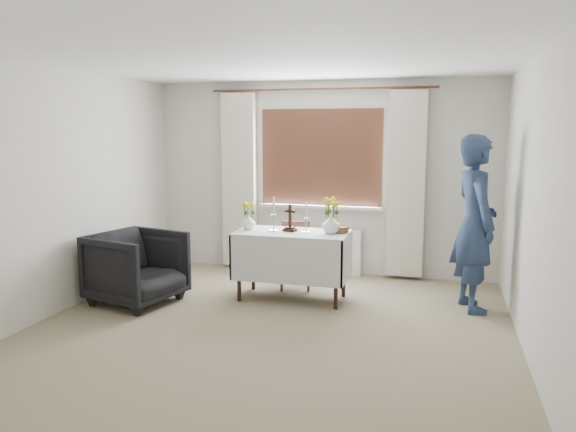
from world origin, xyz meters
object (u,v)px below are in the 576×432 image
Objects in this scene: wooden_cross at (290,218)px; flower_vase_right at (331,224)px; person at (475,223)px; flower_vase_left at (248,222)px; armchair at (137,267)px; wooden_chair at (295,255)px; altar_table at (292,265)px.

flower_vase_right is (0.46, -0.00, -0.05)m from wooden_cross.
person reaches higher than flower_vase_left.
armchair is 5.23× the size of flower_vase_left.
person reaches higher than wooden_chair.
armchair is at bearing -163.38° from flower_vase_right.
altar_table is at bearing -93.25° from wooden_chair.
armchair is 0.47× the size of person.
person is at bearing -21.17° from wooden_chair.
wooden_chair is 2.64× the size of wooden_cross.
wooden_cross is at bearing 142.57° from altar_table.
person is at bearing 5.22° from flower_vase_right.
wooden_cross is (1.56, 0.61, 0.52)m from armchair.
wooden_cross is (-1.94, -0.13, -0.00)m from person.
flower_vase_left reaches higher than altar_table.
armchair is at bearing -150.60° from flower_vase_left.
flower_vase_right is at bearing 77.15° from person.
flower_vase_right is at bearing 15.58° from wooden_cross.
flower_vase_left is 0.81× the size of flower_vase_right.
altar_table is 0.69m from flower_vase_left.
flower_vase_left is at bearing 177.64° from altar_table.
flower_vase_left is (-0.52, 0.02, 0.46)m from altar_table.
flower_vase_right is (-1.49, -0.14, -0.05)m from person.
person is 9.03× the size of flower_vase_right.
altar_table is 1.99m from person.
wooden_chair reaches higher than altar_table.
armchair is at bearing -159.31° from wooden_chair.
flower_vase_left is at bearing 75.07° from person.
armchair is (-1.59, -0.58, 0.01)m from altar_table.
flower_vase_right is at bearing -52.61° from wooden_chair.
wooden_chair is 2.07m from person.
wooden_cross is at bearing 0.24° from flower_vase_left.
person is (1.99, -0.28, 0.52)m from wooden_chair.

